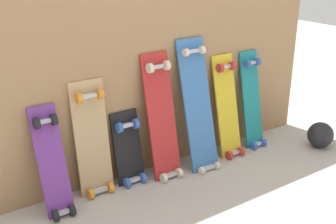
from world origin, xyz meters
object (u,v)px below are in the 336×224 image
at_px(skateboard_yellow, 228,111).
at_px(rubber_ball, 320,135).
at_px(skateboard_red, 162,122).
at_px(skateboard_teal, 252,104).
at_px(skateboard_black, 129,152).
at_px(skateboard_purple, 53,167).
at_px(skateboard_natural, 93,144).
at_px(skateboard_blue, 199,111).

xyz_separation_m(skateboard_yellow, rubber_ball, (0.67, -0.34, -0.24)).
bearing_deg(skateboard_red, skateboard_teal, 0.79).
bearing_deg(rubber_ball, skateboard_red, 164.83).
xyz_separation_m(skateboard_black, rubber_ball, (1.49, -0.38, -0.11)).
height_order(skateboard_yellow, skateboard_teal, skateboard_yellow).
bearing_deg(skateboard_teal, skateboard_red, -179.21).
relative_size(skateboard_purple, skateboard_black, 1.28).
bearing_deg(skateboard_purple, skateboard_natural, 12.21).
bearing_deg(rubber_ball, skateboard_black, 165.86).
bearing_deg(skateboard_red, skateboard_natural, 174.37).
xyz_separation_m(skateboard_purple, skateboard_yellow, (1.34, 0.01, 0.06)).
bearing_deg(skateboard_purple, skateboard_black, 5.42).
distance_m(skateboard_natural, skateboard_red, 0.49).
bearing_deg(skateboard_black, skateboard_red, -8.61).
height_order(skateboard_natural, skateboard_black, skateboard_natural).
height_order(skateboard_purple, skateboard_teal, skateboard_teal).
bearing_deg(skateboard_yellow, skateboard_red, -179.92).
xyz_separation_m(skateboard_yellow, skateboard_teal, (0.26, 0.01, -0.00)).
relative_size(skateboard_natural, skateboard_black, 1.45).
height_order(skateboard_blue, rubber_ball, skateboard_blue).
distance_m(skateboard_purple, skateboard_natural, 0.29).
bearing_deg(skateboard_black, skateboard_purple, -174.58).
bearing_deg(skateboard_teal, skateboard_blue, -175.99).
distance_m(skateboard_natural, skateboard_teal, 1.32).
xyz_separation_m(skateboard_black, skateboard_red, (0.24, -0.04, 0.17)).
distance_m(skateboard_natural, skateboard_blue, 0.77).
xyz_separation_m(skateboard_purple, skateboard_natural, (0.28, 0.06, 0.05)).
distance_m(skateboard_red, rubber_ball, 1.33).
bearing_deg(skateboard_natural, rubber_ball, -12.58).
distance_m(skateboard_red, skateboard_teal, 0.84).
height_order(skateboard_natural, skateboard_red, skateboard_red).
height_order(skateboard_black, skateboard_yellow, skateboard_yellow).
xyz_separation_m(skateboard_natural, skateboard_yellow, (1.06, -0.05, 0.01)).
distance_m(skateboard_red, skateboard_yellow, 0.58).
distance_m(skateboard_purple, skateboard_blue, 1.05).
xyz_separation_m(skateboard_blue, skateboard_yellow, (0.30, 0.03, -0.07)).
height_order(skateboard_natural, skateboard_blue, skateboard_blue).
bearing_deg(skateboard_yellow, rubber_ball, -26.82).
xyz_separation_m(skateboard_purple, rubber_ball, (2.01, -0.33, -0.18)).
distance_m(skateboard_natural, skateboard_black, 0.27).
relative_size(skateboard_natural, rubber_ball, 3.94).
bearing_deg(skateboard_yellow, skateboard_purple, -179.38).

